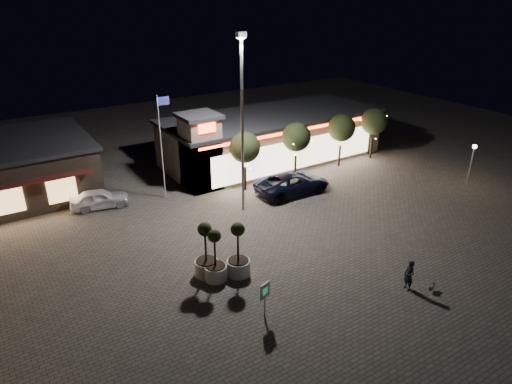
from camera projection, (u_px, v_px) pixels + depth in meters
ground at (285, 270)px, 26.32m from camera, size 90.00×90.00×0.00m
retail_building at (269, 137)px, 42.24m from camera, size 20.40×8.40×6.10m
floodlight_pole at (242, 116)px, 30.57m from camera, size 0.60×0.40×12.38m
flagpole at (162, 139)px, 33.42m from camera, size 0.95×0.10×8.00m
lamp_post_east at (473, 156)px, 36.69m from camera, size 0.36×0.36×3.48m
string_tree_a at (245, 148)px, 35.28m from camera, size 2.42×2.42×4.79m
string_tree_b at (296, 137)px, 37.74m from camera, size 2.42×2.42×4.79m
string_tree_c at (342, 128)px, 40.20m from camera, size 2.42×2.42×4.79m
string_tree_d at (374, 121)px, 42.16m from camera, size 2.42×2.42×4.79m
pickup_truck at (293, 183)px, 35.82m from camera, size 6.17×2.98×1.69m
white_sedan at (100, 199)px, 33.47m from camera, size 4.43×2.49×1.42m
pedestrian at (409, 276)px, 24.25m from camera, size 0.50×0.69×1.74m
dog at (432, 286)px, 24.38m from camera, size 0.54×0.35×0.29m
planter_left at (206, 259)px, 25.46m from camera, size 1.35×1.35×3.31m
planter_mid at (238, 259)px, 25.50m from camera, size 1.34×1.34×3.29m
planter_right at (215, 264)px, 25.09m from camera, size 1.27×1.27×3.12m
valet_sign at (265, 294)px, 22.02m from camera, size 0.64×0.23×1.96m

